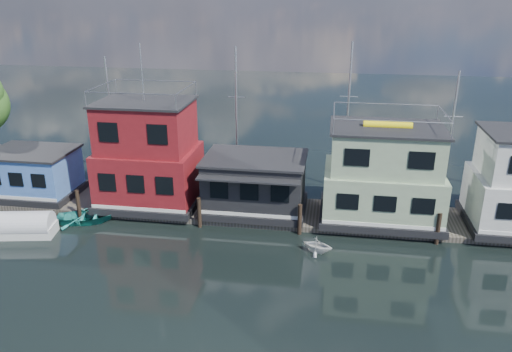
% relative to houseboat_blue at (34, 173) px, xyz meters
% --- Properties ---
extents(ground, '(160.00, 160.00, 0.00)m').
position_rel_houseboat_blue_xyz_m(ground, '(18.00, -12.00, -2.21)').
color(ground, black).
rests_on(ground, ground).
extents(dock, '(48.00, 5.00, 0.40)m').
position_rel_houseboat_blue_xyz_m(dock, '(18.00, 0.00, -2.01)').
color(dock, '#595147').
rests_on(dock, ground).
extents(houseboat_blue, '(6.40, 4.90, 3.66)m').
position_rel_houseboat_blue_xyz_m(houseboat_blue, '(0.00, 0.00, 0.00)').
color(houseboat_blue, black).
rests_on(houseboat_blue, dock).
extents(houseboat_red, '(7.40, 5.90, 11.86)m').
position_rel_houseboat_blue_xyz_m(houseboat_red, '(9.50, 0.00, 1.90)').
color(houseboat_red, black).
rests_on(houseboat_red, dock).
extents(houseboat_dark, '(7.40, 6.10, 4.06)m').
position_rel_houseboat_blue_xyz_m(houseboat_dark, '(17.50, -0.02, 0.21)').
color(houseboat_dark, black).
rests_on(houseboat_dark, dock).
extents(houseboat_green, '(8.40, 5.90, 7.03)m').
position_rel_houseboat_blue_xyz_m(houseboat_green, '(26.50, 0.00, 1.34)').
color(houseboat_green, black).
rests_on(houseboat_green, dock).
extents(pilings, '(42.28, 0.28, 2.20)m').
position_rel_houseboat_blue_xyz_m(pilings, '(17.67, -2.80, -1.11)').
color(pilings, '#2D2116').
rests_on(pilings, ground).
extents(background_masts, '(36.40, 0.16, 12.00)m').
position_rel_houseboat_blue_xyz_m(background_masts, '(22.76, 6.00, 3.35)').
color(background_masts, silver).
rests_on(background_masts, ground).
extents(dinghy_teal, '(4.71, 3.87, 0.85)m').
position_rel_houseboat_blue_xyz_m(dinghy_teal, '(5.74, -3.29, -1.78)').
color(dinghy_teal, teal).
rests_on(dinghy_teal, ground).
extents(dinghy_white, '(2.36, 2.18, 1.03)m').
position_rel_houseboat_blue_xyz_m(dinghy_white, '(22.32, -5.13, -1.69)').
color(dinghy_white, white).
rests_on(dinghy_white, ground).
extents(tarp_runabout, '(4.73, 2.57, 1.82)m').
position_rel_houseboat_blue_xyz_m(tarp_runabout, '(2.36, -5.89, -1.53)').
color(tarp_runabout, silver).
rests_on(tarp_runabout, ground).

